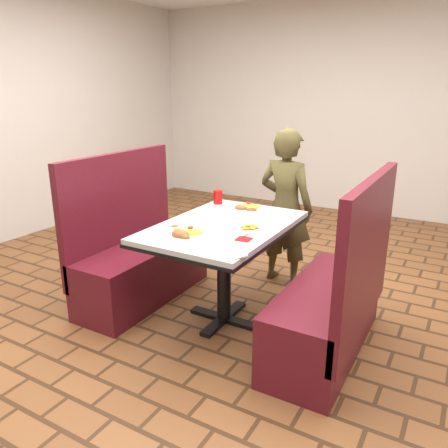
% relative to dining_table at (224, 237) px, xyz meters
% --- Properties ---
extents(room, '(7.00, 7.04, 2.82)m').
position_rel_dining_table_xyz_m(room, '(0.00, 0.00, 1.26)').
color(room, brown).
rests_on(room, ground).
extents(dining_table, '(0.81, 1.21, 0.75)m').
position_rel_dining_table_xyz_m(dining_table, '(0.00, 0.00, 0.00)').
color(dining_table, silver).
rests_on(dining_table, ground).
extents(booth_bench_left, '(0.47, 1.20, 1.17)m').
position_rel_dining_table_xyz_m(booth_bench_left, '(-0.80, 0.00, -0.32)').
color(booth_bench_left, '#5B1420').
rests_on(booth_bench_left, ground).
extents(booth_bench_right, '(0.47, 1.20, 1.17)m').
position_rel_dining_table_xyz_m(booth_bench_right, '(0.80, 0.00, -0.32)').
color(booth_bench_right, '#5B1420').
rests_on(booth_bench_right, ground).
extents(diner_person, '(0.53, 0.38, 1.35)m').
position_rel_dining_table_xyz_m(diner_person, '(0.10, 0.88, 0.02)').
color(diner_person, brown).
rests_on(diner_person, ground).
extents(near_dinner_plate, '(0.27, 0.27, 0.08)m').
position_rel_dining_table_xyz_m(near_dinner_plate, '(-0.08, -0.35, 0.13)').
color(near_dinner_plate, white).
rests_on(near_dinner_plate, dining_table).
extents(far_dinner_plate, '(0.28, 0.28, 0.07)m').
position_rel_dining_table_xyz_m(far_dinner_plate, '(-0.02, 0.41, 0.12)').
color(far_dinner_plate, white).
rests_on(far_dinner_plate, dining_table).
extents(plantain_plate, '(0.18, 0.18, 0.03)m').
position_rel_dining_table_xyz_m(plantain_plate, '(0.21, -0.03, 0.11)').
color(plantain_plate, white).
rests_on(plantain_plate, dining_table).
extents(maroon_napkin, '(0.10, 0.10, 0.00)m').
position_rel_dining_table_xyz_m(maroon_napkin, '(0.27, -0.22, 0.10)').
color(maroon_napkin, maroon).
rests_on(maroon_napkin, dining_table).
extents(spoon_utensil, '(0.02, 0.14, 0.00)m').
position_rel_dining_table_xyz_m(spoon_utensil, '(0.25, -0.15, 0.10)').
color(spoon_utensil, silver).
rests_on(spoon_utensil, dining_table).
extents(red_tumbler, '(0.07, 0.07, 0.11)m').
position_rel_dining_table_xyz_m(red_tumbler, '(-0.32, 0.46, 0.15)').
color(red_tumbler, '#BA0D0C').
rests_on(red_tumbler, dining_table).
extents(paper_napkin, '(0.21, 0.19, 0.01)m').
position_rel_dining_table_xyz_m(paper_napkin, '(0.32, -0.49, 0.10)').
color(paper_napkin, white).
rests_on(paper_napkin, dining_table).
extents(knife_utensil, '(0.06, 0.15, 0.00)m').
position_rel_dining_table_xyz_m(knife_utensil, '(-0.12, -0.37, 0.11)').
color(knife_utensil, silver).
rests_on(knife_utensil, dining_table).
extents(fork_utensil, '(0.08, 0.15, 0.00)m').
position_rel_dining_table_xyz_m(fork_utensil, '(-0.10, -0.34, 0.11)').
color(fork_utensil, silver).
rests_on(fork_utensil, dining_table).
extents(lettuce_shreds, '(0.28, 0.32, 0.00)m').
position_rel_dining_table_xyz_m(lettuce_shreds, '(0.04, 0.06, 0.10)').
color(lettuce_shreds, '#81AD45').
rests_on(lettuce_shreds, dining_table).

